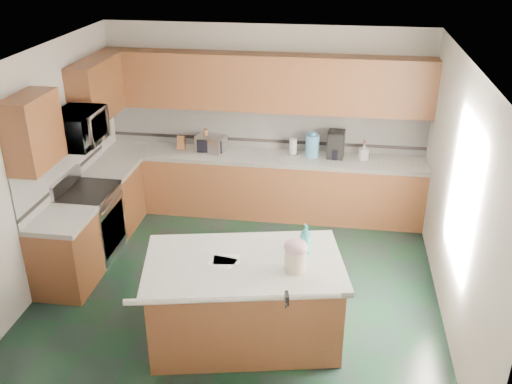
# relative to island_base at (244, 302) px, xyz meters

# --- Properties ---
(floor) EXTENTS (4.60, 4.60, 0.00)m
(floor) POSITION_rel_island_base_xyz_m (-0.21, 0.83, -0.43)
(floor) COLOR black
(floor) RESTS_ON ground
(ceiling) EXTENTS (4.60, 4.60, 0.00)m
(ceiling) POSITION_rel_island_base_xyz_m (-0.21, 0.83, 2.27)
(ceiling) COLOR white
(ceiling) RESTS_ON ground
(wall_back) EXTENTS (4.60, 0.04, 2.70)m
(wall_back) POSITION_rel_island_base_xyz_m (-0.21, 3.15, 0.92)
(wall_back) COLOR silver
(wall_back) RESTS_ON ground
(wall_front) EXTENTS (4.60, 0.04, 2.70)m
(wall_front) POSITION_rel_island_base_xyz_m (-0.21, -1.49, 0.92)
(wall_front) COLOR silver
(wall_front) RESTS_ON ground
(wall_left) EXTENTS (0.04, 4.60, 2.70)m
(wall_left) POSITION_rel_island_base_xyz_m (-2.53, 0.83, 0.92)
(wall_left) COLOR silver
(wall_left) RESTS_ON ground
(wall_right) EXTENTS (0.04, 4.60, 2.70)m
(wall_right) POSITION_rel_island_base_xyz_m (2.11, 0.83, 0.92)
(wall_right) COLOR silver
(wall_right) RESTS_ON ground
(back_base_cab) EXTENTS (4.60, 0.60, 0.86)m
(back_base_cab) POSITION_rel_island_base_xyz_m (-0.21, 2.83, 0.00)
(back_base_cab) COLOR #391F0E
(back_base_cab) RESTS_ON ground
(back_countertop) EXTENTS (4.60, 0.64, 0.06)m
(back_countertop) POSITION_rel_island_base_xyz_m (-0.21, 2.83, 0.46)
(back_countertop) COLOR white
(back_countertop) RESTS_ON back_base_cab
(back_upper_cab) EXTENTS (4.60, 0.33, 0.78)m
(back_upper_cab) POSITION_rel_island_base_xyz_m (-0.21, 2.96, 1.51)
(back_upper_cab) COLOR #391F0E
(back_upper_cab) RESTS_ON wall_back
(back_backsplash) EXTENTS (4.60, 0.02, 0.63)m
(back_backsplash) POSITION_rel_island_base_xyz_m (-0.21, 3.11, 0.81)
(back_backsplash) COLOR silver
(back_backsplash) RESTS_ON back_countertop
(back_accent_band) EXTENTS (4.60, 0.01, 0.05)m
(back_accent_band) POSITION_rel_island_base_xyz_m (-0.21, 3.11, 0.61)
(back_accent_band) COLOR black
(back_accent_band) RESTS_ON back_countertop
(left_base_cab_rear) EXTENTS (0.60, 0.82, 0.86)m
(left_base_cab_rear) POSITION_rel_island_base_xyz_m (-2.21, 2.12, 0.00)
(left_base_cab_rear) COLOR #391F0E
(left_base_cab_rear) RESTS_ON ground
(left_counter_rear) EXTENTS (0.64, 0.82, 0.06)m
(left_counter_rear) POSITION_rel_island_base_xyz_m (-2.21, 2.12, 0.46)
(left_counter_rear) COLOR white
(left_counter_rear) RESTS_ON left_base_cab_rear
(left_base_cab_front) EXTENTS (0.60, 0.72, 0.86)m
(left_base_cab_front) POSITION_rel_island_base_xyz_m (-2.21, 0.59, 0.00)
(left_base_cab_front) COLOR #391F0E
(left_base_cab_front) RESTS_ON ground
(left_counter_front) EXTENTS (0.64, 0.72, 0.06)m
(left_counter_front) POSITION_rel_island_base_xyz_m (-2.21, 0.59, 0.46)
(left_counter_front) COLOR white
(left_counter_front) RESTS_ON left_base_cab_front
(left_backsplash) EXTENTS (0.02, 2.30, 0.63)m
(left_backsplash) POSITION_rel_island_base_xyz_m (-2.49, 1.38, 0.81)
(left_backsplash) COLOR silver
(left_backsplash) RESTS_ON wall_left
(left_accent_band) EXTENTS (0.01, 2.30, 0.05)m
(left_accent_band) POSITION_rel_island_base_xyz_m (-2.49, 1.38, 0.61)
(left_accent_band) COLOR black
(left_accent_band) RESTS_ON wall_left
(left_upper_cab_rear) EXTENTS (0.33, 1.09, 0.78)m
(left_upper_cab_rear) POSITION_rel_island_base_xyz_m (-2.34, 2.25, 1.51)
(left_upper_cab_rear) COLOR #391F0E
(left_upper_cab_rear) RESTS_ON wall_left
(left_upper_cab_front) EXTENTS (0.33, 0.72, 0.78)m
(left_upper_cab_front) POSITION_rel_island_base_xyz_m (-2.34, 0.59, 1.51)
(left_upper_cab_front) COLOR #391F0E
(left_upper_cab_front) RESTS_ON wall_left
(range_body) EXTENTS (0.60, 0.76, 0.88)m
(range_body) POSITION_rel_island_base_xyz_m (-2.21, 1.33, 0.01)
(range_body) COLOR #B7B7BC
(range_body) RESTS_ON ground
(range_oven_door) EXTENTS (0.02, 0.68, 0.55)m
(range_oven_door) POSITION_rel_island_base_xyz_m (-1.92, 1.33, -0.03)
(range_oven_door) COLOR black
(range_oven_door) RESTS_ON range_body
(range_cooktop) EXTENTS (0.62, 0.78, 0.04)m
(range_cooktop) POSITION_rel_island_base_xyz_m (-2.21, 1.33, 0.47)
(range_cooktop) COLOR black
(range_cooktop) RESTS_ON range_body
(range_handle) EXTENTS (0.02, 0.66, 0.02)m
(range_handle) POSITION_rel_island_base_xyz_m (-1.89, 1.33, 0.35)
(range_handle) COLOR #B7B7BC
(range_handle) RESTS_ON range_body
(range_backguard) EXTENTS (0.06, 0.76, 0.18)m
(range_backguard) POSITION_rel_island_base_xyz_m (-2.47, 1.33, 0.59)
(range_backguard) COLOR #B7B7BC
(range_backguard) RESTS_ON range_body
(microwave) EXTENTS (0.50, 0.73, 0.41)m
(microwave) POSITION_rel_island_base_xyz_m (-2.21, 1.33, 1.30)
(microwave) COLOR #B7B7BC
(microwave) RESTS_ON wall_left
(island_base) EXTENTS (2.02, 1.41, 0.86)m
(island_base) POSITION_rel_island_base_xyz_m (0.00, 0.00, 0.00)
(island_base) COLOR #391F0E
(island_base) RESTS_ON ground
(island_top) EXTENTS (2.14, 1.52, 0.06)m
(island_top) POSITION_rel_island_base_xyz_m (0.00, 0.00, 0.46)
(island_top) COLOR white
(island_top) RESTS_ON island_base
(island_bullnose) EXTENTS (1.91, 0.45, 0.06)m
(island_bullnose) POSITION_rel_island_base_xyz_m (0.00, -0.58, 0.46)
(island_bullnose) COLOR white
(island_bullnose) RESTS_ON island_base
(treat_jar) EXTENTS (0.24, 0.24, 0.22)m
(treat_jar) POSITION_rel_island_base_xyz_m (0.51, -0.07, 0.60)
(treat_jar) COLOR beige
(treat_jar) RESTS_ON island_top
(treat_jar_lid) EXTENTS (0.23, 0.23, 0.14)m
(treat_jar_lid) POSITION_rel_island_base_xyz_m (0.51, -0.07, 0.74)
(treat_jar_lid) COLOR #D3A1B0
(treat_jar_lid) RESTS_ON treat_jar
(treat_jar_knob) EXTENTS (0.07, 0.03, 0.03)m
(treat_jar_knob) POSITION_rel_island_base_xyz_m (0.51, -0.07, 0.79)
(treat_jar_knob) COLOR tan
(treat_jar_knob) RESTS_ON treat_jar_lid
(treat_jar_knob_end_l) EXTENTS (0.04, 0.04, 0.04)m
(treat_jar_knob_end_l) POSITION_rel_island_base_xyz_m (0.47, -0.07, 0.79)
(treat_jar_knob_end_l) COLOR tan
(treat_jar_knob_end_l) RESTS_ON treat_jar_lid
(treat_jar_knob_end_r) EXTENTS (0.04, 0.04, 0.04)m
(treat_jar_knob_end_r) POSITION_rel_island_base_xyz_m (0.55, -0.07, 0.79)
(treat_jar_knob_end_r) COLOR tan
(treat_jar_knob_end_r) RESTS_ON treat_jar_lid
(soap_bottle_island) EXTENTS (0.16, 0.16, 0.32)m
(soap_bottle_island) POSITION_rel_island_base_xyz_m (0.58, 0.26, 0.65)
(soap_bottle_island) COLOR teal
(soap_bottle_island) RESTS_ON island_top
(paper_sheet_a) EXTENTS (0.28, 0.23, 0.00)m
(paper_sheet_a) POSITION_rel_island_base_xyz_m (-0.18, 0.01, 0.49)
(paper_sheet_a) COLOR white
(paper_sheet_a) RESTS_ON island_top
(paper_sheet_b) EXTENTS (0.29, 0.23, 0.00)m
(paper_sheet_b) POSITION_rel_island_base_xyz_m (-0.21, -0.04, 0.49)
(paper_sheet_b) COLOR white
(paper_sheet_b) RESTS_ON island_top
(clamp_body) EXTENTS (0.05, 0.11, 0.10)m
(clamp_body) POSITION_rel_island_base_xyz_m (0.48, -0.56, 0.50)
(clamp_body) COLOR black
(clamp_body) RESTS_ON island_top
(clamp_handle) EXTENTS (0.02, 0.07, 0.02)m
(clamp_handle) POSITION_rel_island_base_xyz_m (0.48, -0.62, 0.48)
(clamp_handle) COLOR black
(clamp_handle) RESTS_ON island_top
(knife_block) EXTENTS (0.11, 0.15, 0.22)m
(knife_block) POSITION_rel_island_base_xyz_m (-1.41, 2.88, 0.59)
(knife_block) COLOR #472814
(knife_block) RESTS_ON back_countertop
(utensil_crock) EXTENTS (0.10, 0.10, 0.13)m
(utensil_crock) POSITION_rel_island_base_xyz_m (-1.05, 2.91, 0.56)
(utensil_crock) COLOR black
(utensil_crock) RESTS_ON back_countertop
(utensil_bundle) EXTENTS (0.06, 0.06, 0.19)m
(utensil_bundle) POSITION_rel_island_base_xyz_m (-1.05, 2.91, 0.72)
(utensil_bundle) COLOR #472814
(utensil_bundle) RESTS_ON utensil_crock
(toaster_oven) EXTENTS (0.47, 0.39, 0.23)m
(toaster_oven) POSITION_rel_island_base_xyz_m (-0.96, 2.88, 0.61)
(toaster_oven) COLOR #B7B7BC
(toaster_oven) RESTS_ON back_countertop
(toaster_oven_door) EXTENTS (0.36, 0.01, 0.19)m
(toaster_oven_door) POSITION_rel_island_base_xyz_m (-0.96, 2.75, 0.61)
(toaster_oven_door) COLOR black
(toaster_oven_door) RESTS_ON toaster_oven
(paper_towel) EXTENTS (0.10, 0.10, 0.23)m
(paper_towel) POSITION_rel_island_base_xyz_m (0.22, 2.93, 0.61)
(paper_towel) COLOR white
(paper_towel) RESTS_ON back_countertop
(paper_towel_base) EXTENTS (0.16, 0.16, 0.01)m
(paper_towel_base) POSITION_rel_island_base_xyz_m (0.22, 2.93, 0.50)
(paper_towel_base) COLOR #B7B7BC
(paper_towel_base) RESTS_ON back_countertop
(water_jug) EXTENTS (0.19, 0.19, 0.32)m
(water_jug) POSITION_rel_island_base_xyz_m (0.49, 2.89, 0.65)
(water_jug) COLOR #59A6D5
(water_jug) RESTS_ON back_countertop
(water_jug_neck) EXTENTS (0.09, 0.09, 0.05)m
(water_jug_neck) POSITION_rel_island_base_xyz_m (0.49, 2.89, 0.83)
(water_jug_neck) COLOR #59A6D5
(water_jug_neck) RESTS_ON water_jug
(coffee_maker) EXTENTS (0.25, 0.27, 0.39)m
(coffee_maker) POSITION_rel_island_base_xyz_m (0.82, 2.91, 0.68)
(coffee_maker) COLOR black
(coffee_maker) RESTS_ON back_countertop
(coffee_carafe) EXTENTS (0.16, 0.16, 0.16)m
(coffee_carafe) POSITION_rel_island_base_xyz_m (0.82, 2.85, 0.57)
(coffee_carafe) COLOR black
(coffee_carafe) RESTS_ON back_countertop
(soap_bottle_back) EXTENTS (0.14, 0.14, 0.25)m
(soap_bottle_back) POSITION_rel_island_base_xyz_m (1.21, 2.88, 0.61)
(soap_bottle_back) COLOR white
(soap_bottle_back) RESTS_ON back_countertop
(soap_back_cap) EXTENTS (0.02, 0.02, 0.03)m
(soap_back_cap) POSITION_rel_island_base_xyz_m (1.21, 2.88, 0.75)
(soap_back_cap) COLOR red
(soap_back_cap) RESTS_ON soap_bottle_back
(window_light_proxy) EXTENTS (0.02, 1.40, 1.10)m
(window_light_proxy) POSITION_rel_island_base_xyz_m (2.08, 0.63, 1.07)
(window_light_proxy) COLOR white
(window_light_proxy) RESTS_ON wall_right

